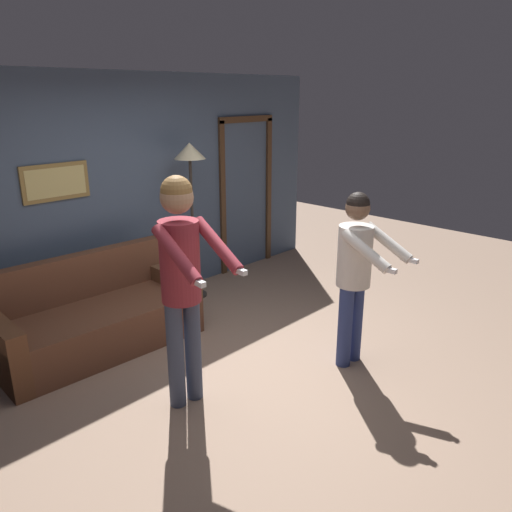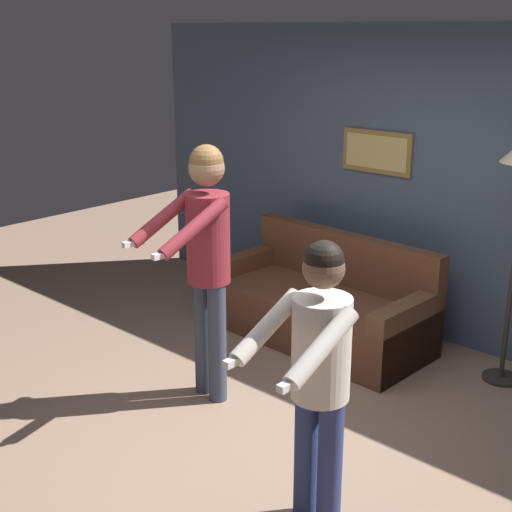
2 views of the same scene
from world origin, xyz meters
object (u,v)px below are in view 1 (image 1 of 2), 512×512
Objects in this scene: torchiere_lamp at (190,168)px; person_standing_left at (182,270)px; couch at (96,320)px; person_standing_right at (356,265)px.

torchiere_lamp is 1.01× the size of person_standing_left.
person_standing_left is at bearing -131.29° from torchiere_lamp.
couch is 1.99m from torchiere_lamp.
torchiere_lamp is at bearing 48.71° from person_standing_left.
person_standing_left is at bearing 157.19° from person_standing_right.
torchiere_lamp is at bearing 88.97° from person_standing_right.
person_standing_right is at bearing -53.65° from couch.
person_standing_right is at bearing -22.81° from person_standing_left.
torchiere_lamp is 2.26m from person_standing_left.
couch is at bearing 90.91° from person_standing_left.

